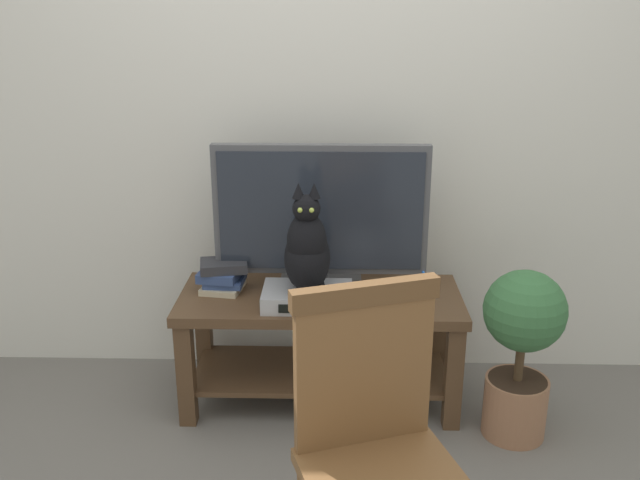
{
  "coord_description": "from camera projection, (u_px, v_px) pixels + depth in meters",
  "views": [
    {
      "loc": [
        0.06,
        -2.1,
        1.69
      ],
      "look_at": [
        -0.01,
        0.54,
        0.78
      ],
      "focal_mm": 38.35,
      "sensor_mm": 36.0,
      "label": 1
    }
  ],
  "objects": [
    {
      "name": "cat",
      "position": [
        307.0,
        250.0,
        2.75
      ],
      "size": [
        0.19,
        0.36,
        0.46
      ],
      "color": "black",
      "rests_on": "media_box"
    },
    {
      "name": "back_wall",
      "position": [
        325.0,
        74.0,
        3.03
      ],
      "size": [
        7.0,
        0.12,
        2.8
      ],
      "primitive_type": "cube",
      "color": "silver",
      "rests_on": "ground"
    },
    {
      "name": "media_box",
      "position": [
        308.0,
        297.0,
        2.83
      ],
      "size": [
        0.37,
        0.25,
        0.07
      ],
      "color": "#ADADB2",
      "rests_on": "tv_stand"
    },
    {
      "name": "book_stack",
      "position": [
        223.0,
        275.0,
        2.97
      ],
      "size": [
        0.22,
        0.2,
        0.13
      ],
      "color": "beige",
      "rests_on": "tv_stand"
    },
    {
      "name": "tv_stand",
      "position": [
        320.0,
        328.0,
        2.98
      ],
      "size": [
        1.21,
        0.5,
        0.51
      ],
      "color": "#513823",
      "rests_on": "ground"
    },
    {
      "name": "potted_plant",
      "position": [
        521.0,
        344.0,
        2.72
      ],
      "size": [
        0.32,
        0.32,
        0.72
      ],
      "color": "#9E6B4C",
      "rests_on": "ground"
    },
    {
      "name": "wooden_chair",
      "position": [
        376.0,
        439.0,
        1.86
      ],
      "size": [
        0.53,
        0.53,
        0.99
      ],
      "color": "brown",
      "rests_on": "ground"
    },
    {
      "name": "tv",
      "position": [
        321.0,
        216.0,
        2.9
      ],
      "size": [
        0.91,
        0.2,
        0.64
      ],
      "color": "#4C4C51",
      "rests_on": "tv_stand"
    }
  ]
}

